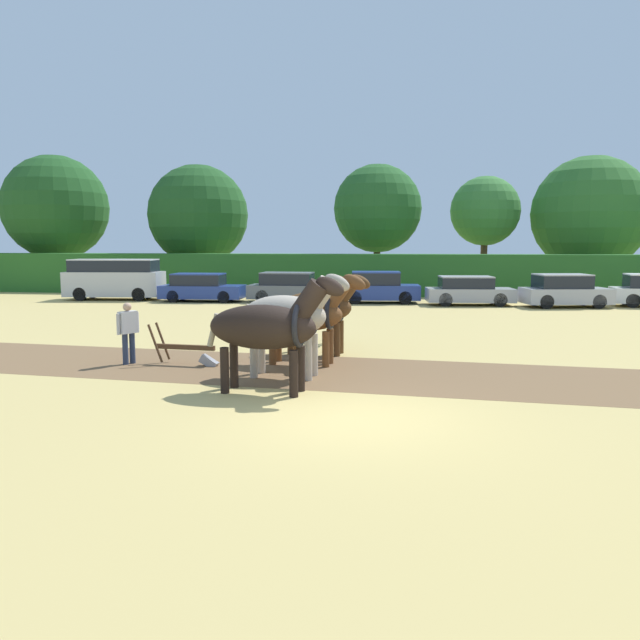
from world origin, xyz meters
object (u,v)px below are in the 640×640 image
(tree_far_left, at_px, (56,208))
(parked_car_left, at_px, (201,288))
(tree_left, at_px, (198,215))
(tree_center_right, at_px, (590,214))
(tree_center_left, at_px, (377,209))
(parked_car_center_left, at_px, (290,288))
(farmer_at_plow, at_px, (128,329))
(farmer_beside_team, at_px, (332,309))
(draft_horse_trail_right, at_px, (320,307))
(parked_car_right, at_px, (564,291))
(plow, at_px, (190,352))
(draft_horse_lead_left, at_px, (268,327))
(parked_car_center_right, at_px, (468,291))
(tree_center, at_px, (485,211))
(parked_van, at_px, (115,279))
(draft_horse_trail_left, at_px, (306,314))
(draft_horse_lead_right, at_px, (289,316))
(parked_car_center, at_px, (378,288))

(tree_far_left, height_order, parked_car_left, tree_far_left)
(tree_left, bearing_deg, tree_center_right, 4.82)
(tree_center_right, bearing_deg, tree_center_left, -173.25)
(parked_car_center_left, bearing_deg, farmer_at_plow, -91.57)
(farmer_beside_team, xyz_separation_m, parked_car_center_left, (-3.90, 13.06, -0.32))
(farmer_beside_team, bearing_deg, tree_center_right, 35.71)
(draft_horse_trail_right, bearing_deg, parked_car_center_left, 108.94)
(parked_car_right, bearing_deg, plow, -138.23)
(draft_horse_lead_left, height_order, farmer_at_plow, draft_horse_lead_left)
(draft_horse_trail_right, distance_m, parked_car_left, 16.92)
(tree_left, xyz_separation_m, parked_car_center_right, (16.96, -8.97, -4.21))
(farmer_beside_team, height_order, parked_car_left, farmer_beside_team)
(parked_car_left, bearing_deg, plow, -74.41)
(tree_center_right, distance_m, parked_car_left, 25.10)
(parked_car_left, bearing_deg, parked_car_right, -3.72)
(tree_center, bearing_deg, parked_van, -152.50)
(draft_horse_lead_left, distance_m, farmer_at_plow, 4.85)
(farmer_beside_team, distance_m, parked_car_center_right, 13.76)
(tree_center_left, distance_m, parked_car_center_left, 11.00)
(plow, height_order, farmer_at_plow, farmer_at_plow)
(tree_far_left, xyz_separation_m, tree_left, (9.96, 0.43, -0.55))
(tree_center_left, relative_size, tree_center, 1.10)
(tree_center_left, height_order, tree_center_right, tree_center_right)
(farmer_beside_team, bearing_deg, parked_car_right, 27.73)
(draft_horse_trail_left, xyz_separation_m, parked_car_center_left, (-3.68, 16.44, -0.53))
(tree_center_right, relative_size, parked_car_right, 2.01)
(tree_center_left, xyz_separation_m, plow, (-3.10, -26.20, -4.93))
(draft_horse_lead_right, relative_size, parked_car_center_left, 0.60)
(tree_center_left, distance_m, parked_car_center_right, 11.71)
(tree_left, xyz_separation_m, draft_horse_trail_left, (11.63, -25.12, -3.63))
(draft_horse_trail_left, xyz_separation_m, plow, (-2.85, -0.54, -0.95))
(draft_horse_trail_left, relative_size, plow, 1.57)
(draft_horse_lead_left, bearing_deg, parked_car_center, 91.41)
(draft_horse_lead_left, distance_m, plow, 3.76)
(farmer_at_plow, bearing_deg, tree_center_right, 86.78)
(parked_car_left, bearing_deg, draft_horse_trail_right, -62.62)
(tree_center_left, distance_m, draft_horse_trail_left, 25.97)
(tree_left, xyz_separation_m, parked_van, (-1.73, -8.66, -3.79))
(parked_car_center, bearing_deg, tree_center, 53.89)
(farmer_beside_team, bearing_deg, parked_car_left, 99.15)
(draft_horse_trail_right, bearing_deg, parked_car_center_right, 75.02)
(draft_horse_trail_right, height_order, plow, draft_horse_trail_right)
(tree_left, xyz_separation_m, farmer_at_plow, (7.20, -25.74, -4.02))
(tree_center_left, bearing_deg, draft_horse_lead_right, -90.82)
(tree_center_left, xyz_separation_m, draft_horse_lead_right, (-0.39, -27.19, -3.86))
(tree_far_left, relative_size, parked_van, 1.70)
(draft_horse_lead_left, distance_m, parked_car_center_left, 19.80)
(draft_horse_trail_left, distance_m, draft_horse_trail_right, 1.53)
(farmer_beside_team, bearing_deg, parked_car_center_left, 81.86)
(draft_horse_lead_left, xyz_separation_m, farmer_beside_team, (0.47, 6.43, -0.30))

